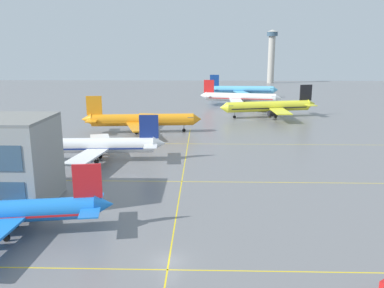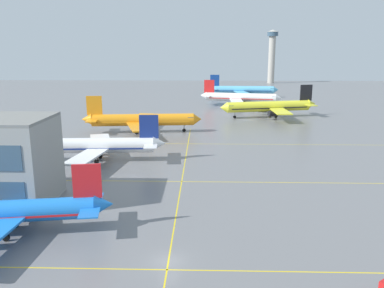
{
  "view_description": "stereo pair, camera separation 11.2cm",
  "coord_description": "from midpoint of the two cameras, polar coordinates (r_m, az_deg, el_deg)",
  "views": [
    {
      "loc": [
        4.17,
        -45.31,
        26.06
      ],
      "look_at": [
        1.78,
        42.0,
        5.27
      ],
      "focal_mm": 37.2,
      "sensor_mm": 36.0,
      "label": 1
    },
    {
      "loc": [
        4.29,
        -45.3,
        26.06
      ],
      "look_at": [
        1.78,
        42.0,
        5.27
      ],
      "focal_mm": 37.2,
      "sensor_mm": 36.0,
      "label": 2
    }
  ],
  "objects": [
    {
      "name": "ground_plane",
      "position": [
        52.44,
        -3.34,
        -16.44
      ],
      "size": [
        600.0,
        600.0,
        0.0
      ],
      "primitive_type": "plane",
      "color": "slate"
    },
    {
      "name": "airliner_front_gate",
      "position": [
        63.72,
        -25.8,
        -8.79
      ],
      "size": [
        32.48,
        27.7,
        10.11
      ],
      "color": "blue",
      "rests_on": "ground"
    },
    {
      "name": "airliner_second_row",
      "position": [
        97.42,
        -14.12,
        -0.23
      ],
      "size": [
        35.75,
        30.77,
        11.11
      ],
      "color": "white",
      "rests_on": "ground"
    },
    {
      "name": "airliner_third_row",
      "position": [
        128.45,
        -7.24,
        3.43
      ],
      "size": [
        38.38,
        32.94,
        11.93
      ],
      "color": "orange",
      "rests_on": "ground"
    },
    {
      "name": "airliner_far_left_stand",
      "position": [
        160.0,
        11.09,
        5.31
      ],
      "size": [
        39.73,
        33.8,
        12.48
      ],
      "color": "yellow",
      "rests_on": "ground"
    },
    {
      "name": "airliner_far_right_stand",
      "position": [
        190.11,
        6.87,
        6.66
      ],
      "size": [
        38.39,
        32.61,
        12.0
      ],
      "color": "white",
      "rests_on": "ground"
    },
    {
      "name": "airliner_distant_taxiway",
      "position": [
        225.31,
        7.19,
        7.73
      ],
      "size": [
        39.9,
        34.42,
        12.41
      ],
      "color": "#5BB7E5",
      "rests_on": "ground"
    },
    {
      "name": "taxiway_markings",
      "position": [
        80.91,
        -1.45,
        -5.4
      ],
      "size": [
        120.98,
        109.48,
        0.01
      ],
      "color": "yellow",
      "rests_on": "ground"
    },
    {
      "name": "control_tower",
      "position": [
        326.75,
        11.4,
        12.73
      ],
      "size": [
        8.82,
        8.82,
        41.24
      ],
      "color": "#ADA89E",
      "rests_on": "ground"
    }
  ]
}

